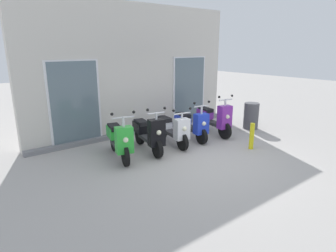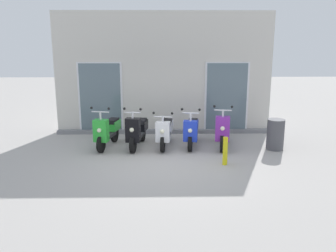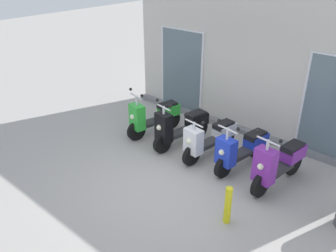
{
  "view_description": "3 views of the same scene",
  "coord_description": "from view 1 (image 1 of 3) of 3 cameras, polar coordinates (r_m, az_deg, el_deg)",
  "views": [
    {
      "loc": [
        -4.6,
        -4.55,
        2.6
      ],
      "look_at": [
        -0.35,
        1.01,
        0.66
      ],
      "focal_mm": 30.37,
      "sensor_mm": 36.0,
      "label": 1
    },
    {
      "loc": [
        -0.11,
        -8.71,
        3.06
      ],
      "look_at": [
        0.1,
        1.09,
        0.66
      ],
      "focal_mm": 38.94,
      "sensor_mm": 36.0,
      "label": 2
    },
    {
      "loc": [
        3.69,
        -4.35,
        4.13
      ],
      "look_at": [
        -0.6,
        0.65,
        0.8
      ],
      "focal_mm": 37.37,
      "sensor_mm": 36.0,
      "label": 3
    }
  ],
  "objects": [
    {
      "name": "storefront_facade",
      "position": [
        8.92,
        -6.34,
        10.63
      ],
      "size": [
        6.92,
        0.5,
        3.86
      ],
      "color": "beige",
      "rests_on": "ground_plane"
    },
    {
      "name": "scooter_purple",
      "position": [
        8.78,
        9.3,
        1.49
      ],
      "size": [
        0.6,
        1.6,
        1.29
      ],
      "color": "black",
      "rests_on": "ground_plane"
    },
    {
      "name": "trash_bin",
      "position": [
        9.73,
        16.33,
        1.96
      ],
      "size": [
        0.48,
        0.48,
        0.86
      ],
      "primitive_type": "cylinder",
      "color": "#4C4C51",
      "rests_on": "ground_plane"
    },
    {
      "name": "scooter_black",
      "position": [
        7.3,
        -3.95,
        -1.44
      ],
      "size": [
        0.62,
        1.61,
        1.24
      ],
      "color": "black",
      "rests_on": "ground_plane"
    },
    {
      "name": "curb_bollard",
      "position": [
        7.78,
        16.46,
        -1.97
      ],
      "size": [
        0.12,
        0.12,
        0.7
      ],
      "primitive_type": "cylinder",
      "color": "yellow",
      "rests_on": "ground_plane"
    },
    {
      "name": "scooter_white",
      "position": [
        7.78,
        0.76,
        -0.51
      ],
      "size": [
        0.61,
        1.6,
        1.12
      ],
      "color": "black",
      "rests_on": "ground_plane"
    },
    {
      "name": "scooter_blue",
      "position": [
        8.3,
        4.66,
        0.42
      ],
      "size": [
        0.61,
        1.57,
        1.2
      ],
      "color": "black",
      "rests_on": "ground_plane"
    },
    {
      "name": "ground_plane",
      "position": [
        6.97,
        7.37,
        -6.54
      ],
      "size": [
        40.0,
        40.0,
        0.0
      ],
      "primitive_type": "plane",
      "color": "#A8A39E"
    },
    {
      "name": "scooter_green",
      "position": [
        6.89,
        -9.8,
        -2.56
      ],
      "size": [
        0.69,
        1.52,
        1.26
      ],
      "color": "black",
      "rests_on": "ground_plane"
    }
  ]
}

